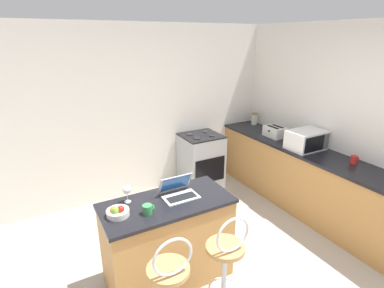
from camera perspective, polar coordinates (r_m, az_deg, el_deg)
wall_back at (r=4.62m, az=-10.05°, el=5.71°), size 12.00×0.06×2.60m
breakfast_bar at (r=3.18m, az=-4.55°, el=-17.96°), size 1.27×0.60×0.91m
counter_right at (r=4.65m, az=20.39°, el=-6.23°), size 0.61×3.19×0.91m
bar_stool_far at (r=2.84m, az=6.43°, el=-22.34°), size 0.40×0.40×1.05m
laptop at (r=3.00m, az=-2.57°, el=-8.89°), size 0.34×0.27×0.20m
microwave at (r=4.46m, az=20.96°, el=0.75°), size 0.51×0.36×0.27m
toaster at (r=4.87m, az=15.54°, el=2.28°), size 0.26×0.32×0.16m
stove_range at (r=4.95m, az=1.70°, el=-3.32°), size 0.62×0.59×0.92m
wine_glass_short at (r=2.91m, az=-12.32°, el=-8.58°), size 0.08×0.08×0.17m
fruit_bowl at (r=2.77m, az=-13.97°, el=-12.46°), size 0.20×0.20×0.11m
mug_green at (r=2.74m, az=-8.45°, el=-12.21°), size 0.10×0.09×0.09m
storage_jar at (r=5.47m, az=11.80°, el=4.74°), size 0.11×0.11×0.20m
mug_red at (r=4.22m, az=28.49°, el=-2.61°), size 0.10×0.08×0.10m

